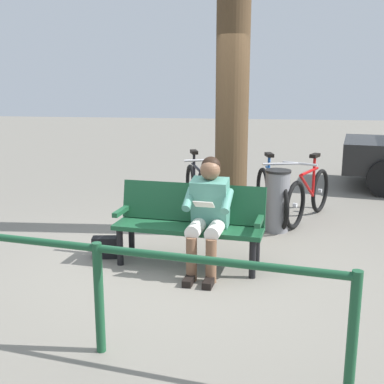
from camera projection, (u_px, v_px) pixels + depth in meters
name	position (u px, v px, depth m)	size (l,w,h in m)	color
ground_plane	(175.00, 269.00, 5.21)	(40.00, 40.00, 0.00)	slate
bench	(190.00, 218.00, 5.29)	(1.64, 0.66, 0.87)	#194C2D
person_reading	(208.00, 210.00, 5.04)	(0.52, 0.80, 1.20)	#4C8C7A
handbag	(106.00, 247.00, 5.54)	(0.30, 0.14, 0.24)	black
tree_trunk	(232.00, 102.00, 6.11)	(0.42, 0.42, 3.38)	#4C3823
litter_bin	(277.00, 201.00, 6.44)	(0.34, 0.34, 0.83)	slate
bicycle_silver	(308.00, 195.00, 6.96)	(0.78, 1.55, 0.94)	black
bicycle_purple	(271.00, 195.00, 6.99)	(0.56, 1.65, 0.94)	black
bicycle_red	(229.00, 192.00, 7.15)	(0.51, 1.66, 0.94)	black
bicycle_green	(196.00, 190.00, 7.27)	(0.64, 1.62, 0.94)	black
railing_fence	(98.00, 275.00, 3.51)	(3.54, 0.63, 0.85)	#194C2D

